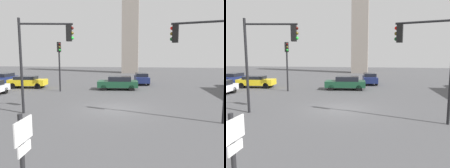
# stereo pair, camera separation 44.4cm
# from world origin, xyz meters

# --- Properties ---
(ground_plane) EXTENTS (108.94, 108.94, 0.00)m
(ground_plane) POSITION_xyz_m (0.00, 0.00, 0.00)
(ground_plane) COLOR #4C4C4F
(direction_sign) EXTENTS (0.14, 0.70, 2.35)m
(direction_sign) POSITION_xyz_m (-0.59, -10.58, 1.59)
(direction_sign) COLOR black
(direction_sign) RESTS_ON ground_plane
(traffic_light_0) EXTENTS (2.97, 0.96, 5.69)m
(traffic_light_0) POSITION_xyz_m (4.95, -2.03, 4.02)
(traffic_light_0) COLOR black
(traffic_light_0) RESTS_ON ground_plane
(traffic_light_1) EXTENTS (0.46, 0.47, 5.02)m
(traffic_light_1) POSITION_xyz_m (-6.60, 6.60, 3.51)
(traffic_light_1) COLOR black
(traffic_light_1) RESTS_ON ground_plane
(traffic_light_2) EXTENTS (3.35, 0.78, 5.95)m
(traffic_light_2) POSITION_xyz_m (-4.32, -1.67, 4.16)
(traffic_light_2) COLOR black
(traffic_light_2) RESTS_ON ground_plane
(car_1) EXTENTS (4.27, 2.15, 1.34)m
(car_1) POSITION_xyz_m (-11.23, 8.43, 0.73)
(car_1) COLOR yellow
(car_1) RESTS_ON ground_plane
(car_2) EXTENTS (2.11, 4.23, 1.42)m
(car_2) POSITION_xyz_m (1.65, 13.71, 0.75)
(car_2) COLOR navy
(car_2) RESTS_ON ground_plane
(car_4) EXTENTS (1.89, 4.11, 1.41)m
(car_4) POSITION_xyz_m (-15.91, 10.85, 0.74)
(car_4) COLOR navy
(car_4) RESTS_ON ground_plane
(car_5) EXTENTS (4.45, 2.30, 1.45)m
(car_5) POSITION_xyz_m (-0.81, 8.63, 0.76)
(car_5) COLOR #19472D
(car_5) RESTS_ON ground_plane
(skyline_tower) EXTENTS (3.41, 3.41, 27.19)m
(skyline_tower) POSITION_xyz_m (-0.94, 32.24, 13.60)
(skyline_tower) COLOR gray
(skyline_tower) RESTS_ON ground_plane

